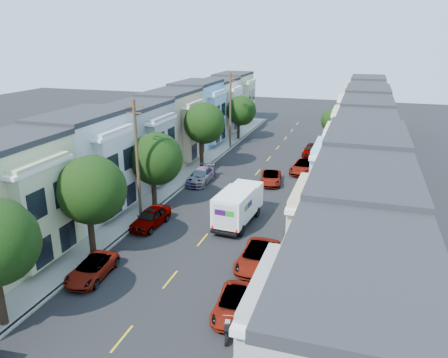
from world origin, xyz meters
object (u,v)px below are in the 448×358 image
tree_far_r (332,121)px  parked_right_a (234,304)px  tree_b (91,190)px  tree_e (241,111)px  parked_right_b (257,257)px  parked_right_d (311,150)px  tree_d (204,123)px  utility_pole_far (230,111)px  parked_left_d (201,176)px  tree_c (155,159)px  lead_sedan (271,178)px  parked_left_b (92,269)px  utility_pole_near (137,161)px  motorcycle (227,329)px  fedex_truck (238,205)px  parked_left_c (151,218)px  parked_right_c (303,167)px

tree_far_r → parked_right_a: bearing=-92.9°
tree_b → parked_right_a: size_ratio=1.67×
tree_e → parked_right_b: (11.20, -35.74, -3.64)m
parked_right_d → tree_d: bearing=-134.9°
utility_pole_far → parked_left_d: bearing=-84.8°
tree_c → lead_sedan: 13.27m
tree_b → parked_left_b: size_ratio=1.66×
utility_pole_near → parked_left_d: bearing=82.5°
utility_pole_near → parked_right_d: size_ratio=2.12×
utility_pole_near → lead_sedan: size_ratio=2.20×
tree_c → parked_right_d: size_ratio=1.46×
parked_right_d → utility_pole_near: bearing=-109.6°
motorcycle → lead_sedan: bearing=84.0°
tree_d → utility_pole_near: utility_pole_near is taller
tree_c → parked_right_b: size_ratio=1.36×
tree_d → parked_left_b: tree_d is taller
utility_pole_near → fedex_truck: utility_pole_near is taller
tree_c → tree_far_r: bearing=63.3°
tree_e → parked_right_d: bearing=-28.0°
tree_d → parked_left_c: size_ratio=1.65×
motorcycle → parked_right_c: bearing=77.7°
parked_left_c → motorcycle: parked_left_c is taller
parked_right_c → parked_right_a: bearing=-84.8°
tree_b → parked_left_d: bearing=85.4°
tree_c → lead_sedan: tree_c is taller
parked_left_d → parked_right_b: size_ratio=0.97×
lead_sedan → parked_right_c: parked_right_c is taller
parked_right_a → parked_right_c: bearing=86.0°
tree_b → parked_left_c: 7.14m
tree_far_r → utility_pole_far: 13.68m
parked_left_c → parked_right_b: 10.46m
tree_b → fedex_truck: bearing=46.2°
parked_right_a → tree_far_r: bearing=83.1°
tree_b → lead_sedan: size_ratio=1.60×
tree_d → tree_far_r: size_ratio=1.41×
tree_c → lead_sedan: size_ratio=1.51×
parked_left_d → parked_right_d: 17.51m
tree_b → utility_pole_far: size_ratio=0.73×
parked_left_c → parked_right_b: (9.80, -3.65, -0.06)m
utility_pole_near → parked_right_a: 15.80m
lead_sedan → parked_left_d: bearing=-174.3°
tree_d → parked_right_b: bearing=-60.9°
tree_c → tree_d: size_ratio=0.89×
tree_e → fedex_truck: 30.55m
tree_c → parked_right_a: size_ratio=1.57×
tree_far_r → utility_pole_near: bearing=-114.2°
tree_b → motorcycle: (11.41, -5.53, -4.53)m
parked_right_d → lead_sedan: bearing=-97.8°
parked_left_d → parked_right_b: bearing=-58.7°
tree_d → parked_left_b: 25.29m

